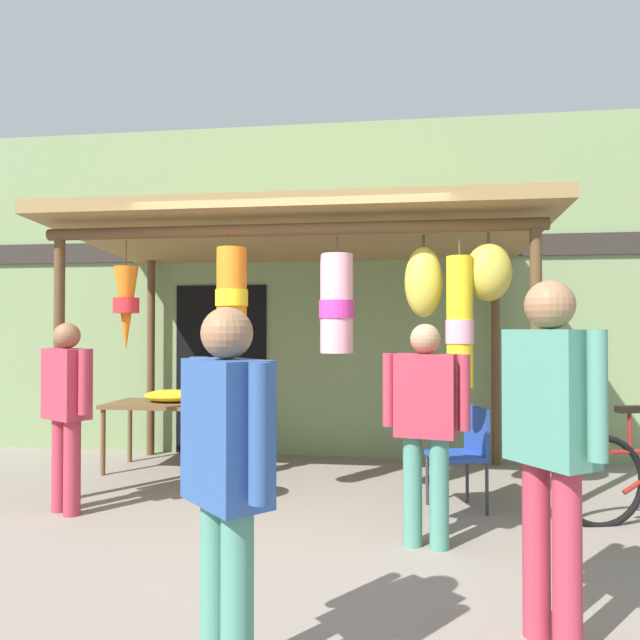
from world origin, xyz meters
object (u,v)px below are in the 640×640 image
(wicker_basket_by_table, at_px, (243,481))
(shopper_by_bananas, at_px, (67,402))
(folding_chair, at_px, (465,448))
(customer_foreground, at_px, (551,428))
(passerby_at_right, at_px, (227,467))
(flower_heap_on_table, at_px, (173,396))
(display_table, at_px, (167,410))
(vendor_in_orange, at_px, (426,416))

(wicker_basket_by_table, distance_m, shopper_by_bananas, 1.61)
(folding_chair, distance_m, customer_foreground, 2.12)
(wicker_basket_by_table, distance_m, customer_foreground, 3.09)
(customer_foreground, xyz_separation_m, passerby_at_right, (-1.40, -0.57, -0.09))
(flower_heap_on_table, bearing_deg, customer_foreground, -44.90)
(display_table, height_order, folding_chair, folding_chair)
(vendor_in_orange, bearing_deg, display_table, 144.63)
(display_table, xyz_separation_m, shopper_by_bananas, (-0.23, -1.49, 0.27))
(shopper_by_bananas, bearing_deg, vendor_in_orange, -7.18)
(folding_chair, bearing_deg, vendor_in_orange, -112.13)
(customer_foreground, bearing_deg, folding_chair, 94.65)
(display_table, distance_m, vendor_in_orange, 3.20)
(customer_foreground, distance_m, passerby_at_right, 1.51)
(folding_chair, relative_size, passerby_at_right, 0.54)
(shopper_by_bananas, distance_m, passerby_at_right, 2.87)
(display_table, distance_m, folding_chair, 3.11)
(flower_heap_on_table, height_order, customer_foreground, customer_foreground)
(folding_chair, height_order, wicker_basket_by_table, folding_chair)
(customer_foreground, relative_size, passerby_at_right, 1.09)
(wicker_basket_by_table, bearing_deg, folding_chair, -2.36)
(folding_chair, xyz_separation_m, shopper_by_bananas, (-3.19, -0.52, 0.39))
(folding_chair, bearing_deg, flower_heap_on_table, 160.78)
(flower_heap_on_table, xyz_separation_m, passerby_at_right, (1.68, -3.64, 0.15))
(display_table, height_order, vendor_in_orange, vendor_in_orange)
(display_table, relative_size, vendor_in_orange, 0.79)
(display_table, height_order, passerby_at_right, passerby_at_right)
(vendor_in_orange, relative_size, passerby_at_right, 0.97)
(flower_heap_on_table, relative_size, vendor_in_orange, 0.39)
(display_table, xyz_separation_m, passerby_at_right, (1.73, -3.59, 0.29))
(folding_chair, relative_size, shopper_by_bananas, 0.55)
(folding_chair, relative_size, vendor_in_orange, 0.55)
(flower_heap_on_table, xyz_separation_m, shopper_by_bananas, (-0.28, -1.54, 0.12))
(display_table, relative_size, customer_foreground, 0.70)
(shopper_by_bananas, bearing_deg, display_table, 81.13)
(folding_chair, xyz_separation_m, vendor_in_orange, (-0.36, -0.88, 0.38))
(flower_heap_on_table, relative_size, passerby_at_right, 0.37)
(folding_chair, bearing_deg, wicker_basket_by_table, 177.64)
(wicker_basket_by_table, bearing_deg, passerby_at_right, -76.23)
(wicker_basket_by_table, xyz_separation_m, vendor_in_orange, (1.54, -0.96, 0.74))
(flower_heap_on_table, relative_size, shopper_by_bananas, 0.38)
(folding_chair, distance_m, passerby_at_right, 2.93)
(display_table, distance_m, passerby_at_right, 3.99)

